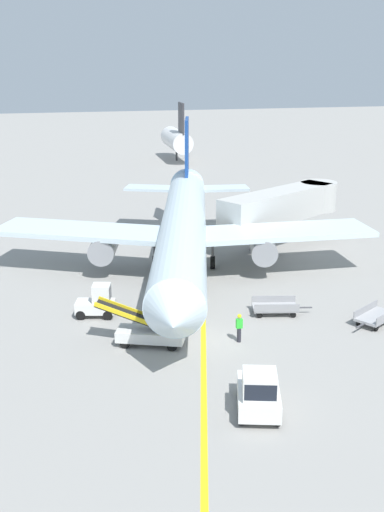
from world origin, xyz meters
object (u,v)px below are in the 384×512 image
Objects in this scene: baggage_cart_empty_trailing at (275,307)px; safety_cone_nose_left at (156,255)px; belt_loader_forward_hold at (149,332)px; ground_crew_marshaller at (239,327)px; jet_bridge at (288,204)px; pushback_tug at (259,393)px; baggage_cart_loaded at (376,316)px; safety_cone_nose_right at (178,311)px; baggage_tug_near_wing at (98,302)px; airliner at (183,230)px.

safety_cone_nose_left is at bearing 111.69° from baggage_cart_empty_trailing.
ground_crew_marshaller is (5.07, -0.77, 0.13)m from belt_loader_forward_hold.
belt_loader_forward_hold is at bearing 171.34° from ground_crew_marshaller.
jet_bridge reaches higher than pushback_tug.
baggage_cart_loaded is (13.98, -0.03, -0.31)m from belt_loader_forward_hold.
pushback_tug reaches higher than ground_crew_marshaller.
belt_loader_forward_hold reaches higher than ground_crew_marshaller.
pushback_tug is 9.04× the size of safety_cone_nose_right.
belt_loader_forward_hold reaches higher than baggage_tug_near_wing.
baggage_tug_near_wing is 1.55× the size of ground_crew_marshaller.
airliner is at bearing 92.90° from ground_crew_marshaller.
safety_cone_nose_left is at bearing -173.47° from jet_bridge.
belt_loader_forward_hold is at bearing -130.08° from jet_bridge.
ground_crew_marshaller is (-3.42, -3.50, 0.44)m from baggage_cart_empty_trailing.
baggage_cart_loaded is 19.43m from safety_cone_nose_left.
baggage_cart_empty_trailing is at bearing -10.78° from baggage_tug_near_wing.
pushback_tug reaches higher than baggage_tug_near_wing.
jet_bridge is 27.85× the size of safety_cone_nose_left.
baggage_tug_near_wing reaches higher than safety_cone_nose_right.
baggage_tug_near_wing is at bearing 163.57° from baggage_cart_loaded.
pushback_tug is 0.78× the size of belt_loader_forward_hold.
baggage_cart_loaded is at bearing -56.20° from safety_cone_nose_left.
baggage_cart_empty_trailing is at bearing 45.71° from ground_crew_marshaller.
baggage_cart_empty_trailing is (10.93, -2.08, -0.46)m from baggage_tug_near_wing.
jet_bridge reaches higher than ground_crew_marshaller.
airliner is at bearing 129.30° from baggage_cart_loaded.
baggage_tug_near_wing is at bearing -116.36° from safety_cone_nose_left.
jet_bridge is 3.19× the size of baggage_cart_empty_trailing.
baggage_cart_empty_trailing is at bearing -112.79° from jet_bridge.
pushback_tug is 9.04× the size of safety_cone_nose_left.
safety_cone_nose_right is (-12.18, -13.39, -3.32)m from jet_bridge.
safety_cone_nose_left is at bearing 78.88° from belt_loader_forward_hold.
belt_loader_forward_hold is 11.65× the size of safety_cone_nose_left.
baggage_tug_near_wing is (-17.10, -12.62, -2.62)m from jet_bridge.
belt_loader_forward_hold is at bearing -121.68° from safety_cone_nose_right.
airliner reaches higher than jet_bridge.
airliner is 79.49× the size of safety_cone_nose_left.
pushback_tug is at bearing -112.93° from jet_bridge.
pushback_tug is 12.10m from baggage_cart_empty_trailing.
jet_bridge reaches higher than baggage_tug_near_wing.
belt_loader_forward_hold is 1.44× the size of baggage_cart_loaded.
pushback_tug reaches higher than baggage_cart_loaded.
airliner is 8.79× the size of pushback_tug.
airliner is at bearing 87.99° from pushback_tug.
pushback_tug is at bearing -113.12° from baggage_cart_empty_trailing.
ground_crew_marshaller is at bearing -83.56° from safety_cone_nose_left.
jet_bridge is 16.24m from baggage_cart_empty_trailing.
baggage_cart_loaded is at bearing 39.24° from pushback_tug.
baggage_cart_empty_trailing is (-6.18, -14.70, -3.07)m from jet_bridge.
ground_crew_marshaller is at bearing -134.29° from baggage_cart_empty_trailing.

